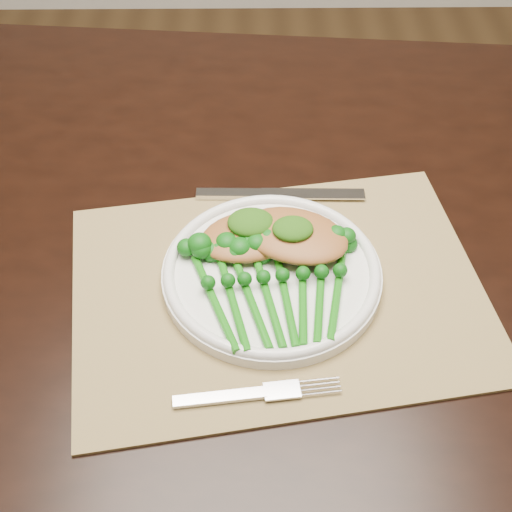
{
  "coord_description": "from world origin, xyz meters",
  "views": [
    {
      "loc": [
        0.09,
        -0.63,
        1.39
      ],
      "look_at": [
        0.09,
        -0.07,
        0.78
      ],
      "focal_mm": 50.0,
      "sensor_mm": 36.0,
      "label": 1
    }
  ],
  "objects_px": {
    "chicken_fillet_left": "(250,236)",
    "placemat": "(278,290)",
    "dining_table": "(253,376)",
    "broccolini_bundle": "(277,296)",
    "dinner_plate": "(272,272)"
  },
  "relations": [
    {
      "from": "broccolini_bundle",
      "to": "dining_table",
      "type": "bearing_deg",
      "value": 93.02
    },
    {
      "from": "chicken_fillet_left",
      "to": "dining_table",
      "type": "bearing_deg",
      "value": 71.64
    },
    {
      "from": "dinner_plate",
      "to": "broccolini_bundle",
      "type": "distance_m",
      "value": 0.04
    },
    {
      "from": "placemat",
      "to": "broccolini_bundle",
      "type": "distance_m",
      "value": 0.04
    },
    {
      "from": "dinner_plate",
      "to": "dining_table",
      "type": "bearing_deg",
      "value": 101.07
    },
    {
      "from": "dining_table",
      "to": "placemat",
      "type": "xyz_separation_m",
      "value": [
        0.03,
        -0.13,
        0.37
      ]
    },
    {
      "from": "dinner_plate",
      "to": "chicken_fillet_left",
      "type": "relative_size",
      "value": 2.13
    },
    {
      "from": "placemat",
      "to": "dining_table",
      "type": "bearing_deg",
      "value": 93.95
    },
    {
      "from": "broccolini_bundle",
      "to": "dinner_plate",
      "type": "bearing_deg",
      "value": 88.93
    },
    {
      "from": "dinner_plate",
      "to": "broccolini_bundle",
      "type": "xyz_separation_m",
      "value": [
        0.0,
        -0.04,
        0.01
      ]
    },
    {
      "from": "dining_table",
      "to": "broccolini_bundle",
      "type": "bearing_deg",
      "value": -75.29
    },
    {
      "from": "placemat",
      "to": "chicken_fillet_left",
      "type": "xyz_separation_m",
      "value": [
        -0.03,
        0.06,
        0.03
      ]
    },
    {
      "from": "chicken_fillet_left",
      "to": "placemat",
      "type": "bearing_deg",
      "value": -77.51
    },
    {
      "from": "placemat",
      "to": "dinner_plate",
      "type": "bearing_deg",
      "value": 106.67
    },
    {
      "from": "dinner_plate",
      "to": "chicken_fillet_left",
      "type": "height_order",
      "value": "chicken_fillet_left"
    }
  ]
}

